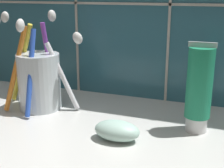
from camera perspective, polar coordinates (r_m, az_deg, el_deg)
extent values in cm
cube|color=silver|center=(50.14, 3.29, -10.41)|extent=(79.51, 37.33, 2.00)
cube|color=beige|center=(62.20, 8.73, 14.23)|extent=(89.51, 0.24, 0.50)
cylinder|color=silver|center=(60.60, -13.15, 0.44)|extent=(7.98, 7.98, 10.61)
cylinder|color=white|center=(58.58, -9.06, 1.41)|extent=(6.35, 1.90, 12.73)
ellipsoid|color=white|center=(56.10, -6.32, 8.36)|extent=(2.61, 1.67, 2.70)
cylinder|color=purple|center=(61.91, -11.38, 3.74)|extent=(1.86, 3.23, 15.90)
ellipsoid|color=white|center=(61.38, -10.94, 12.15)|extent=(1.87, 2.30, 2.41)
cylinder|color=yellow|center=(63.26, -16.20, 3.57)|extent=(7.19, 2.35, 15.88)
ellipsoid|color=white|center=(64.69, -19.00, 11.51)|extent=(2.61, 1.77, 2.68)
cylinder|color=orange|center=(59.62, -17.22, 2.64)|extent=(4.76, 4.23, 15.66)
cylinder|color=blue|center=(56.88, -14.69, 1.95)|extent=(1.41, 5.36, 15.21)
ellipsoid|color=white|center=(53.24, -16.71, 10.18)|extent=(1.51, 2.36, 2.59)
cylinder|color=white|center=(52.59, 15.13, -6.97)|extent=(3.42, 3.42, 2.46)
cylinder|color=#1E8C60|center=(50.30, 15.71, 0.18)|extent=(4.02, 4.02, 11.20)
cube|color=silver|center=(49.00, 16.26, 6.92)|extent=(4.22, 0.36, 0.80)
ellipsoid|color=silver|center=(47.68, 0.91, -8.52)|extent=(7.07, 4.38, 3.02)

